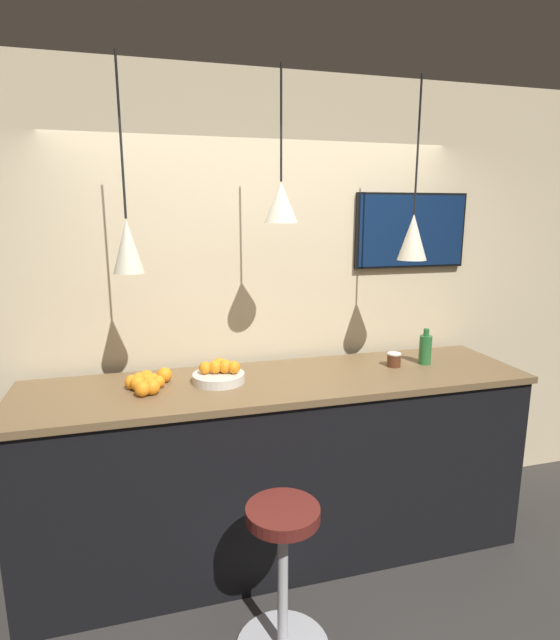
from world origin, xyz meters
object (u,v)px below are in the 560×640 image
object	(u,v)px
juice_bottle	(425,349)
mounted_tv	(411,231)
bar_stool	(283,565)
fruit_bowl	(219,374)
spread_jar	(394,360)

from	to	relation	value
juice_bottle	mounted_tv	world-z (taller)	mounted_tv
juice_bottle	mounted_tv	distance (m)	0.82
bar_stool	mounted_tv	world-z (taller)	mounted_tv
fruit_bowl	mounted_tv	size ratio (longest dim) A/B	0.36
juice_bottle	spread_jar	xyz separation A→B (m)	(-0.22, 0.00, -0.05)
bar_stool	mounted_tv	distance (m)	2.23
bar_stool	spread_jar	size ratio (longest dim) A/B	8.75
mounted_tv	bar_stool	bearing A→B (deg)	-137.09
spread_jar	bar_stool	bearing A→B (deg)	-141.02
spread_jar	mounted_tv	world-z (taller)	mounted_tv
fruit_bowl	spread_jar	size ratio (longest dim) A/B	3.38
fruit_bowl	mounted_tv	distance (m)	1.64
bar_stool	mounted_tv	xyz separation A→B (m)	(1.23, 1.14, 1.47)
bar_stool	mounted_tv	size ratio (longest dim) A/B	0.94
juice_bottle	spread_jar	size ratio (longest dim) A/B	2.63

